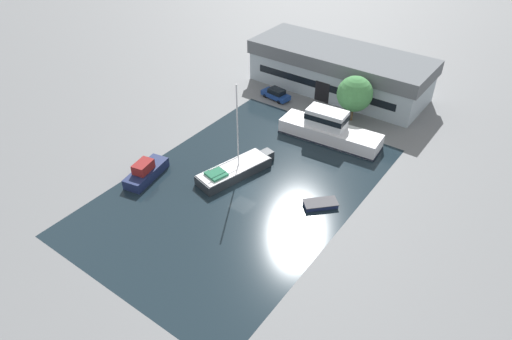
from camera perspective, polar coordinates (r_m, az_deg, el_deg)
The scene contains 9 objects.
ground_plane at distance 53.00m, azimuth -1.78°, elevation -2.33°, with size 440.00×440.00×0.00m, color slate.
water_canal at distance 53.00m, azimuth -1.78°, elevation -2.32°, with size 24.76×37.35×0.01m, color black.
warehouse_building at distance 74.48m, azimuth 10.34°, elevation 12.21°, with size 28.29×10.63×6.61m.
quay_tree_near_building at distance 65.51m, azimuth 12.24°, elevation 9.29°, with size 5.00×5.00×6.67m.
parked_car at distance 71.47m, azimuth 2.51°, elevation 9.48°, with size 4.89×2.54×1.70m.
sailboat_moored at distance 54.79m, azimuth -2.62°, elevation 0.04°, with size 5.24×10.80×11.73m.
motor_cruiser at distance 61.60m, azimuth 9.10°, elevation 5.04°, with size 14.01×4.89×4.25m.
small_dinghy at distance 50.92m, azimuth 8.07°, elevation -4.22°, with size 3.86×3.89×0.55m.
cabin_boat at distance 55.68m, azimuth -13.61°, elevation -0.21°, with size 3.46×6.55×2.36m.
Camera 1 is at (25.59, -32.53, 33.10)m, focal length 32.00 mm.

